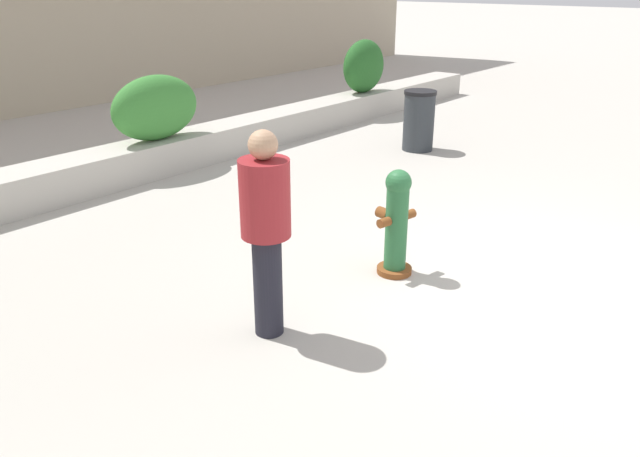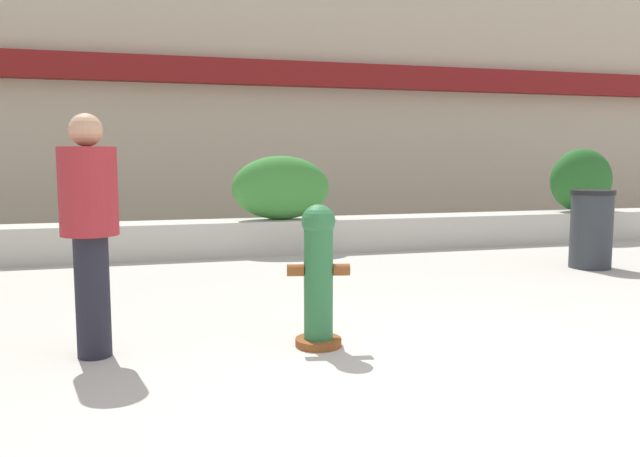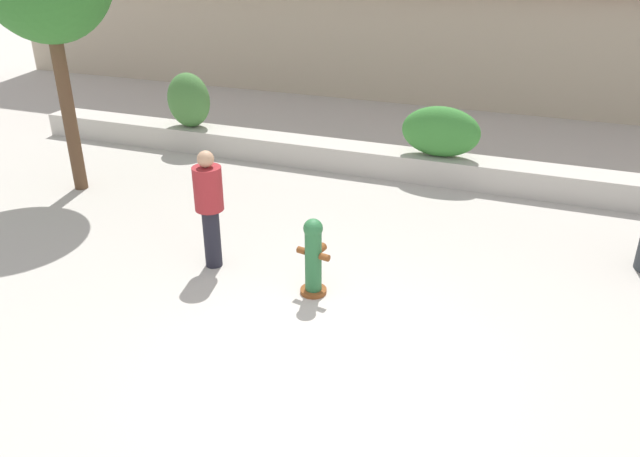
% 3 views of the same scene
% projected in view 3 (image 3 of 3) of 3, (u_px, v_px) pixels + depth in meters
% --- Properties ---
extents(ground_plane, '(120.00, 120.00, 0.00)m').
position_uv_depth(ground_plane, '(324.00, 360.00, 7.02)').
color(ground_plane, '#B2ADA3').
extents(planter_wall_low, '(18.00, 0.70, 0.50)m').
position_uv_depth(planter_wall_low, '(435.00, 168.00, 11.95)').
color(planter_wall_low, '#B7B2A8').
rests_on(planter_wall_low, ground).
extents(hedge_bush_0, '(0.96, 0.70, 1.16)m').
position_uv_depth(hedge_bush_0, '(189.00, 100.00, 13.34)').
color(hedge_bush_0, '#427538').
rests_on(hedge_bush_0, planter_wall_low).
extents(hedge_bush_1, '(1.48, 0.58, 0.95)m').
position_uv_depth(hedge_bush_1, '(441.00, 132.00, 11.62)').
color(hedge_bush_1, '#387F33').
rests_on(hedge_bush_1, planter_wall_low).
extents(fire_hydrant, '(0.48, 0.46, 1.08)m').
position_uv_depth(fire_hydrant, '(313.00, 256.00, 8.09)').
color(fire_hydrant, brown).
rests_on(fire_hydrant, ground).
extents(pedestrian, '(0.51, 0.51, 1.73)m').
position_uv_depth(pedestrian, '(209.00, 202.00, 8.58)').
color(pedestrian, black).
rests_on(pedestrian, ground).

